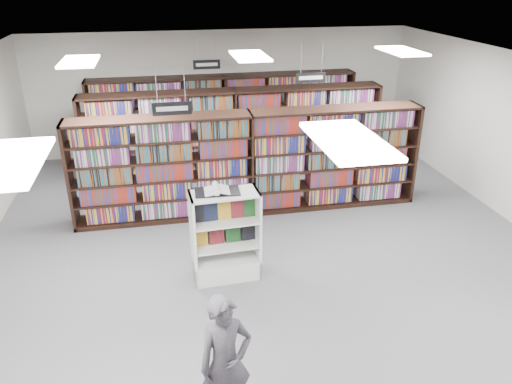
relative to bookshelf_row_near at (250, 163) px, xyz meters
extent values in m
plane|color=#59595E|center=(0.00, -2.00, -1.05)|extent=(12.00, 12.00, 0.00)
cube|color=white|center=(0.00, -2.00, 2.15)|extent=(10.00, 12.00, 0.10)
cube|color=silver|center=(0.00, 4.00, 0.55)|extent=(10.00, 0.10, 3.20)
cube|color=black|center=(0.00, 0.00, 0.00)|extent=(7.00, 0.60, 2.10)
cube|color=maroon|center=(0.00, 0.00, 0.00)|extent=(6.88, 0.42, 1.98)
cube|color=black|center=(0.00, 2.00, 0.00)|extent=(7.00, 0.60, 2.10)
cube|color=maroon|center=(0.00, 2.00, 0.00)|extent=(6.88, 0.42, 1.98)
cube|color=black|center=(0.00, 3.70, 0.00)|extent=(7.00, 0.60, 2.10)
cube|color=maroon|center=(0.00, 3.70, 0.00)|extent=(6.88, 0.42, 1.98)
cylinder|color=#B2B2B7|center=(-1.73, -1.00, 1.86)|extent=(0.01, 0.01, 0.58)
cylinder|color=#B2B2B7|center=(-1.27, -1.00, 1.86)|extent=(0.01, 0.01, 0.58)
cube|color=black|center=(-1.50, -1.00, 1.46)|extent=(0.65, 0.02, 0.22)
cube|color=silver|center=(-1.50, -1.01, 1.46)|extent=(0.52, 0.00, 0.08)
cylinder|color=#B2B2B7|center=(1.27, 1.00, 1.86)|extent=(0.01, 0.01, 0.58)
cylinder|color=#B2B2B7|center=(1.73, 1.00, 1.86)|extent=(0.01, 0.01, 0.58)
cube|color=black|center=(1.50, 1.00, 1.46)|extent=(0.65, 0.02, 0.22)
cube|color=silver|center=(1.50, 0.99, 1.46)|extent=(0.52, 0.00, 0.08)
cylinder|color=#B2B2B7|center=(-0.73, 3.00, 1.86)|extent=(0.01, 0.01, 0.58)
cylinder|color=#B2B2B7|center=(-0.27, 3.00, 1.86)|extent=(0.01, 0.01, 0.58)
cube|color=black|center=(-0.50, 3.00, 1.46)|extent=(0.65, 0.02, 0.22)
cube|color=silver|center=(-0.50, 2.99, 1.46)|extent=(0.52, 0.00, 0.08)
cube|color=white|center=(-3.00, -5.00, 2.11)|extent=(0.60, 1.20, 0.04)
cube|color=white|center=(0.00, -5.00, 2.11)|extent=(0.60, 1.20, 0.04)
cube|color=white|center=(-3.00, 0.00, 2.11)|extent=(0.60, 1.20, 0.04)
cube|color=white|center=(0.00, 0.00, 2.11)|extent=(0.60, 1.20, 0.04)
cube|color=white|center=(3.00, 0.00, 2.11)|extent=(0.60, 1.20, 0.04)
cube|color=silver|center=(-0.84, -2.30, -0.89)|extent=(1.10, 0.59, 0.32)
cube|color=silver|center=(-1.35, -2.33, -0.30)|extent=(0.07, 0.54, 1.50)
cube|color=silver|center=(-0.32, -2.27, -0.30)|extent=(0.07, 0.54, 1.50)
cube|color=silver|center=(-0.85, -2.05, -0.30)|extent=(1.07, 0.09, 1.50)
cube|color=silver|center=(-0.84, -2.30, 0.43)|extent=(1.10, 0.59, 0.03)
cube|color=silver|center=(-0.84, -2.30, -0.46)|extent=(1.02, 0.55, 0.02)
cube|color=silver|center=(-0.84, -2.30, -0.03)|extent=(1.02, 0.55, 0.02)
cube|color=black|center=(-1.26, -2.27, 0.14)|extent=(0.22, 0.09, 0.32)
cube|color=#131A32|center=(-1.05, -2.26, 0.14)|extent=(0.22, 0.09, 0.32)
cube|color=gold|center=(-0.84, -2.25, 0.14)|extent=(0.22, 0.09, 0.32)
cube|color=maroon|center=(-0.63, -2.24, 0.14)|extent=(0.22, 0.09, 0.32)
cube|color=#194A1C|center=(-0.43, -2.23, 0.14)|extent=(0.22, 0.09, 0.32)
cube|color=gold|center=(-1.24, -2.27, -0.30)|extent=(0.24, 0.07, 0.30)
cube|color=maroon|center=(-0.97, -2.26, -0.30)|extent=(0.24, 0.07, 0.30)
cube|color=#194A1C|center=(-0.71, -2.24, -0.30)|extent=(0.24, 0.07, 0.30)
cube|color=black|center=(-0.45, -2.23, -0.30)|extent=(0.24, 0.07, 0.30)
cube|color=black|center=(-0.94, -2.25, 0.46)|extent=(0.70, 0.42, 0.02)
cube|color=silver|center=(-1.10, -2.25, 0.47)|extent=(0.32, 0.38, 0.06)
cube|color=silver|center=(-0.77, -2.25, 0.47)|extent=(0.31, 0.38, 0.08)
cylinder|color=silver|center=(-0.96, -2.25, 0.51)|extent=(0.11, 0.35, 0.10)
imported|color=#45404A|center=(-1.23, -5.13, -0.24)|extent=(0.65, 0.49, 1.62)
camera|label=1|loc=(-1.71, -9.20, 3.58)|focal=35.00mm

